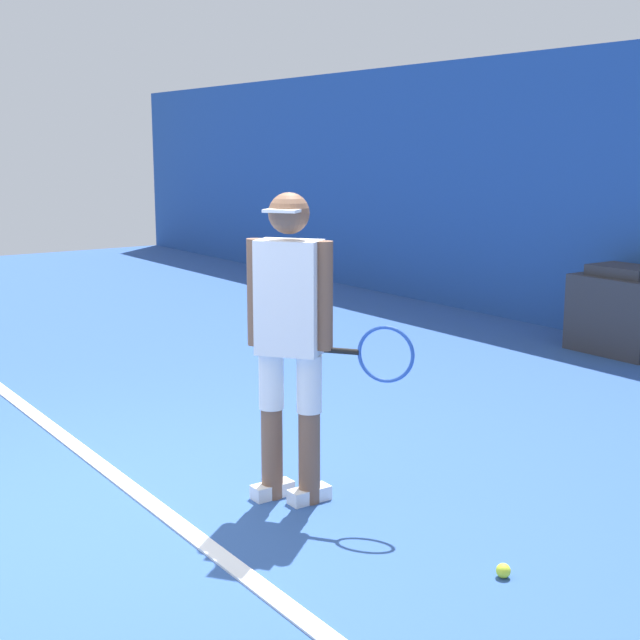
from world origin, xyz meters
name	(u,v)px	position (x,y,z in m)	size (l,w,h in m)	color
ground_plane	(101,516)	(0.00, 0.00, 0.00)	(24.00, 24.00, 0.00)	#2D5193
court_baseline	(151,503)	(0.00, 0.29, 0.01)	(21.60, 0.10, 0.01)	white
tennis_player	(292,333)	(0.40, 0.97, 0.95)	(0.76, 0.60, 1.70)	brown
tennis_ball	(503,571)	(1.72, 1.25, 0.03)	(0.07, 0.07, 0.07)	#D1E533
covered_chair	(623,312)	(-0.82, 5.54, 0.39)	(0.87, 0.64, 0.83)	#333338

